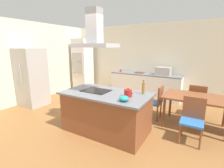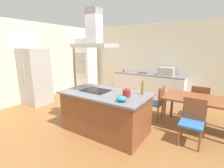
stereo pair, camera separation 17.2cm
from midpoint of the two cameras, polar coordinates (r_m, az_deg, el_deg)
ground at (r=5.06m, az=6.24°, el=-8.78°), size 16.00×16.00×0.00m
wall_back at (r=6.37m, az=13.11°, el=7.94°), size 7.20×0.10×2.70m
wall_left at (r=6.59m, az=-24.24°, el=7.30°), size 0.10×8.80×2.70m
kitchen_island at (r=3.67m, az=-3.42°, el=-9.72°), size 1.90×1.07×0.90m
cooktop at (r=3.68m, az=-6.99°, el=-2.31°), size 0.60×0.44×0.01m
tea_kettle at (r=3.22m, az=4.13°, el=-3.20°), size 0.21×0.16×0.17m
olive_oil_bottle at (r=3.43m, az=9.51°, el=-1.44°), size 0.06×0.06×0.29m
mixing_bowl at (r=2.96m, az=2.52°, el=-5.10°), size 0.19×0.19×0.10m
back_counter at (r=6.20m, az=10.72°, el=-0.52°), size 2.56×0.62×0.90m
countertop_microwave at (r=5.91m, az=16.73°, el=4.34°), size 0.50×0.38×0.28m
coffee_mug_red at (r=6.47m, az=2.29°, el=4.72°), size 0.08×0.08×0.09m
cutting_board at (r=6.24m, az=8.83°, el=3.94°), size 0.34×0.24×0.02m
wall_oven_stack at (r=7.31m, az=-10.92°, el=6.67°), size 0.70×0.66×2.20m
refrigerator at (r=5.84m, az=-27.10°, el=2.07°), size 0.80×0.73×1.82m
dining_table at (r=4.19m, az=26.32°, el=-5.07°), size 1.40×0.90×0.75m
chair_facing_back_wall at (r=4.88m, az=26.77°, el=-4.68°), size 0.42×0.42×0.89m
chair_at_left_end at (r=4.38m, az=14.10°, el=-5.52°), size 0.42×0.42×0.89m
chair_facing_island at (r=3.62m, az=25.19°, el=-10.40°), size 0.42×0.42×0.89m
range_hood at (r=3.56m, az=-7.54°, el=16.62°), size 0.90×0.55×0.78m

